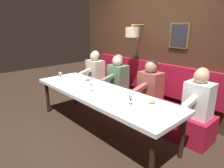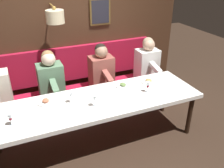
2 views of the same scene
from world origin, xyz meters
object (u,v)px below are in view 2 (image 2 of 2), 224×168
(dining_table, at_px, (97,104))
(wine_glass_3, at_px, (71,95))
(diner_nearest, at_px, (147,60))
(wine_glass_0, at_px, (94,99))
(diner_near, at_px, (101,68))
(wine_glass_1, at_px, (10,117))
(diner_middle, at_px, (50,76))
(wine_glass_2, at_px, (148,85))

(dining_table, xyz_separation_m, wine_glass_3, (0.08, 0.34, 0.18))
(diner_nearest, bearing_deg, wine_glass_0, 125.90)
(diner_near, bearing_deg, diner_nearest, -90.00)
(diner_nearest, relative_size, diner_near, 1.00)
(diner_nearest, height_order, wine_glass_1, diner_nearest)
(diner_nearest, relative_size, wine_glass_1, 4.82)
(diner_near, height_order, diner_middle, same)
(wine_glass_1, xyz_separation_m, wine_glass_2, (0.08, -1.89, -0.00))
(wine_glass_1, bearing_deg, wine_glass_3, -74.16)
(wine_glass_0, xyz_separation_m, wine_glass_1, (-0.01, 1.04, -0.00))
(diner_nearest, xyz_separation_m, wine_glass_2, (-0.95, 0.55, 0.04))
(wine_glass_3, bearing_deg, wine_glass_2, -97.36)
(diner_nearest, height_order, diner_middle, same)
(diner_near, relative_size, diner_middle, 1.00)
(wine_glass_3, bearing_deg, wine_glass_0, -128.57)
(diner_middle, bearing_deg, diner_near, -90.00)
(wine_glass_0, bearing_deg, diner_near, -25.45)
(wine_glass_0, xyz_separation_m, wine_glass_3, (0.21, 0.26, 0.00))
(wine_glass_3, bearing_deg, diner_nearest, -64.18)
(dining_table, bearing_deg, diner_nearest, -56.35)
(dining_table, height_order, diner_near, diner_near)
(dining_table, xyz_separation_m, diner_near, (0.88, -0.41, 0.13))
(diner_near, bearing_deg, dining_table, 155.29)
(diner_near, height_order, wine_glass_1, diner_near)
(wine_glass_1, bearing_deg, wine_glass_2, -87.65)
(diner_nearest, distance_m, wine_glass_0, 1.73)
(dining_table, height_order, wine_glass_1, wine_glass_1)
(dining_table, relative_size, diner_nearest, 3.77)
(diner_near, xyz_separation_m, wine_glass_1, (-1.03, 1.52, 0.04))
(dining_table, distance_m, wine_glass_1, 1.14)
(diner_nearest, bearing_deg, wine_glass_1, 112.79)
(diner_nearest, xyz_separation_m, wine_glass_3, (-0.81, 1.66, 0.04))
(diner_near, height_order, wine_glass_0, diner_near)
(diner_middle, distance_m, wine_glass_2, 1.56)
(diner_nearest, distance_m, wine_glass_2, 1.10)
(wine_glass_0, distance_m, wine_glass_1, 1.04)
(dining_table, bearing_deg, wine_glass_2, -94.98)
(diner_near, relative_size, wine_glass_0, 4.82)
(wine_glass_1, distance_m, wine_glass_2, 1.89)
(diner_middle, distance_m, wine_glass_3, 0.82)
(wine_glass_2, bearing_deg, wine_glass_0, 94.46)
(wine_glass_1, bearing_deg, dining_table, -82.64)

